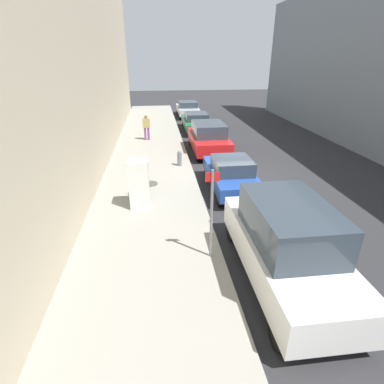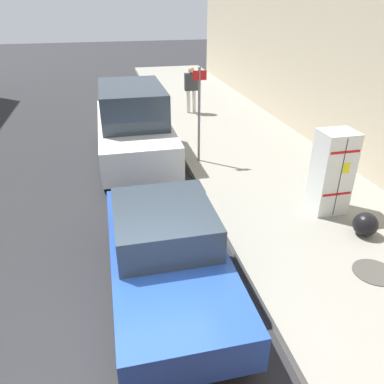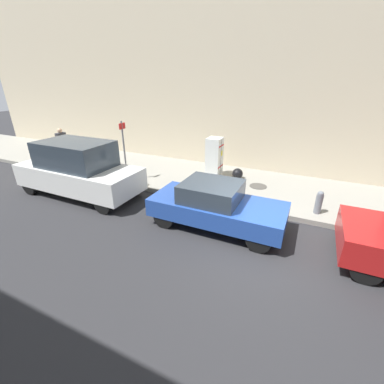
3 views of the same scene
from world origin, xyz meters
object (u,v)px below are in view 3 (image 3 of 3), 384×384
fire_hydrant (319,202)px  pedestrian_standing_near (62,142)px  parked_van_white (78,169)px  parked_hatchback_blue (216,205)px  discarded_refrigerator (214,158)px  street_sign_post (124,148)px  trash_bag (238,174)px

fire_hydrant → pedestrian_standing_near: pedestrian_standing_near is taller
pedestrian_standing_near → parked_van_white: (2.58, 3.93, -0.14)m
pedestrian_standing_near → parked_hatchback_blue: bearing=15.3°
discarded_refrigerator → street_sign_post: size_ratio=0.70×
discarded_refrigerator → pedestrian_standing_near: (1.14, -8.12, 0.14)m
parked_van_white → fire_hydrant: bearing=102.8°
street_sign_post → parked_hatchback_blue: size_ratio=0.62×
fire_hydrant → discarded_refrigerator: bearing=-112.4°
parked_van_white → parked_hatchback_blue: parked_van_white is taller
trash_bag → parked_hatchback_blue: bearing=6.0°
parked_van_white → parked_hatchback_blue: 5.65m
discarded_refrigerator → fire_hydrant: (1.79, 4.33, -0.48)m
street_sign_post → trash_bag: size_ratio=5.41×
trash_bag → pedestrian_standing_near: 9.30m
street_sign_post → parked_van_white: (1.70, -0.91, -0.54)m
discarded_refrigerator → parked_hatchback_blue: 4.01m
parked_hatchback_blue → trash_bag: bearing=-174.0°
street_sign_post → fire_hydrant: (-0.24, 7.60, -1.02)m
parked_van_white → parked_hatchback_blue: bearing=90.0°
trash_bag → street_sign_post: bearing=-62.6°
discarded_refrigerator → street_sign_post: bearing=-58.2°
discarded_refrigerator → trash_bag: size_ratio=3.77×
discarded_refrigerator → parked_hatchback_blue: (3.72, 1.46, -0.33)m
trash_bag → parked_hatchback_blue: 3.97m
pedestrian_standing_near → trash_bag: bearing=38.8°
trash_bag → pedestrian_standing_near: bearing=-81.6°
discarded_refrigerator → parked_hatchback_blue: discarded_refrigerator is taller
street_sign_post → parked_hatchback_blue: 5.10m
parked_van_white → street_sign_post: bearing=151.8°
fire_hydrant → parked_hatchback_blue: 3.47m
discarded_refrigerator → parked_van_white: bearing=-48.3°
street_sign_post → fire_hydrant: size_ratio=3.23×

